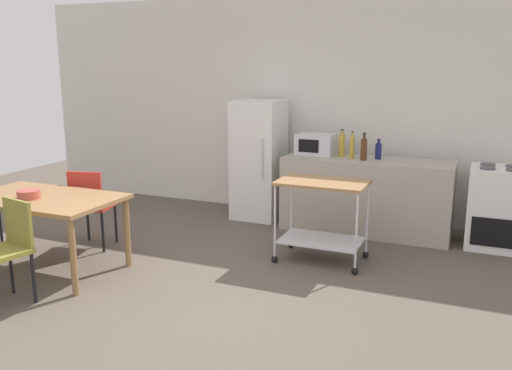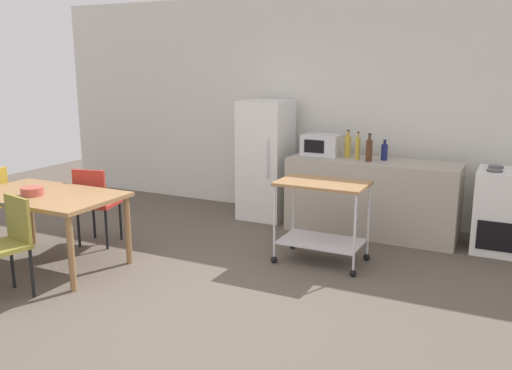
# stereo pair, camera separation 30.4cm
# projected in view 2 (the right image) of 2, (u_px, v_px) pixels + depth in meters

# --- Properties ---
(ground_plane) EXTENTS (12.00, 12.00, 0.00)m
(ground_plane) POSITION_uv_depth(u_px,v_px,m) (189.00, 302.00, 4.70)
(ground_plane) COLOR brown
(back_wall) EXTENTS (8.40, 0.12, 2.90)m
(back_wall) POSITION_uv_depth(u_px,v_px,m) (320.00, 107.00, 7.17)
(back_wall) COLOR silver
(back_wall) RESTS_ON ground_plane
(kitchen_counter) EXTENTS (2.00, 0.64, 0.90)m
(kitchen_counter) POSITION_uv_depth(u_px,v_px,m) (371.00, 197.00, 6.48)
(kitchen_counter) COLOR #A89E8E
(kitchen_counter) RESTS_ON ground_plane
(dining_table) EXTENTS (1.50, 0.90, 0.75)m
(dining_table) POSITION_uv_depth(u_px,v_px,m) (46.00, 201.00, 5.42)
(dining_table) COLOR olive
(dining_table) RESTS_ON ground_plane
(chair_red) EXTENTS (0.48, 0.48, 0.89)m
(chair_red) POSITION_uv_depth(u_px,v_px,m) (95.00, 201.00, 6.05)
(chair_red) COLOR #B72D23
(chair_red) RESTS_ON ground_plane
(chair_olive) EXTENTS (0.48, 0.48, 0.89)m
(chair_olive) POSITION_uv_depth(u_px,v_px,m) (7.00, 240.00, 4.70)
(chair_olive) COLOR olive
(chair_olive) RESTS_ON ground_plane
(stove_oven) EXTENTS (0.60, 0.61, 0.92)m
(stove_oven) POSITION_uv_depth(u_px,v_px,m) (504.00, 211.00, 5.87)
(stove_oven) COLOR white
(stove_oven) RESTS_ON ground_plane
(refrigerator) EXTENTS (0.60, 0.63, 1.55)m
(refrigerator) POSITION_uv_depth(u_px,v_px,m) (266.00, 160.00, 7.12)
(refrigerator) COLOR white
(refrigerator) RESTS_ON ground_plane
(kitchen_cart) EXTENTS (0.91, 0.57, 0.85)m
(kitchen_cart) POSITION_uv_depth(u_px,v_px,m) (322.00, 208.00, 5.52)
(kitchen_cart) COLOR olive
(kitchen_cart) RESTS_ON ground_plane
(microwave) EXTENTS (0.46, 0.35, 0.26)m
(microwave) POSITION_uv_depth(u_px,v_px,m) (322.00, 145.00, 6.71)
(microwave) COLOR silver
(microwave) RESTS_ON kitchen_counter
(bottle_sesame_oil) EXTENTS (0.08, 0.08, 0.33)m
(bottle_sesame_oil) POSITION_uv_depth(u_px,v_px,m) (348.00, 146.00, 6.56)
(bottle_sesame_oil) COLOR gold
(bottle_sesame_oil) RESTS_ON kitchen_counter
(bottle_wine) EXTENTS (0.06, 0.06, 0.33)m
(bottle_wine) POSITION_uv_depth(u_px,v_px,m) (358.00, 148.00, 6.41)
(bottle_wine) COLOR gold
(bottle_wine) RESTS_ON kitchen_counter
(bottle_vinegar) EXTENTS (0.08, 0.08, 0.33)m
(bottle_vinegar) POSITION_uv_depth(u_px,v_px,m) (369.00, 150.00, 6.29)
(bottle_vinegar) COLOR #4C2D19
(bottle_vinegar) RESTS_ON kitchen_counter
(bottle_hot_sauce) EXTENTS (0.08, 0.08, 0.24)m
(bottle_hot_sauce) POSITION_uv_depth(u_px,v_px,m) (384.00, 152.00, 6.37)
(bottle_hot_sauce) COLOR navy
(bottle_hot_sauce) RESTS_ON kitchen_counter
(fruit_bowl) EXTENTS (0.22, 0.22, 0.08)m
(fruit_bowl) POSITION_uv_depth(u_px,v_px,m) (32.00, 191.00, 5.32)
(fruit_bowl) COLOR #B24C3F
(fruit_bowl) RESTS_ON dining_table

